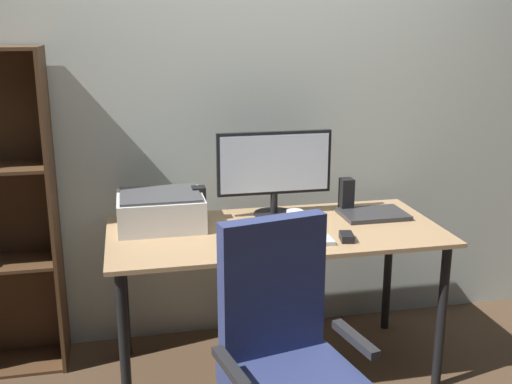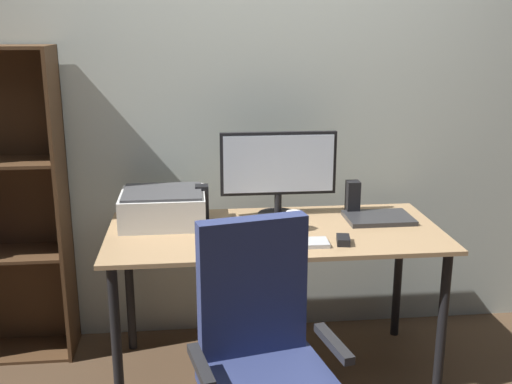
% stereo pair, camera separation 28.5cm
% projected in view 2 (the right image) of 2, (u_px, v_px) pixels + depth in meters
% --- Properties ---
extents(ground_plane, '(12.00, 12.00, 0.00)m').
position_uv_depth(ground_plane, '(274.00, 371.00, 3.06)').
color(ground_plane, '#4C3826').
extents(back_wall, '(6.40, 0.10, 2.60)m').
position_uv_depth(back_wall, '(262.00, 96.00, 3.22)').
color(back_wall, beige).
rests_on(back_wall, ground).
extents(desk, '(1.55, 0.72, 0.74)m').
position_uv_depth(desk, '(275.00, 247.00, 2.88)').
color(desk, tan).
rests_on(desk, ground).
extents(monitor, '(0.57, 0.20, 0.42)m').
position_uv_depth(monitor, '(278.00, 168.00, 3.01)').
color(monitor, black).
rests_on(monitor, desk).
extents(keyboard, '(0.29, 0.12, 0.02)m').
position_uv_depth(keyboard, '(295.00, 243.00, 2.66)').
color(keyboard, '#B7BABC').
rests_on(keyboard, desk).
extents(mouse, '(0.07, 0.10, 0.03)m').
position_uv_depth(mouse, '(343.00, 240.00, 2.68)').
color(mouse, black).
rests_on(mouse, desk).
extents(coffee_mug, '(0.10, 0.08, 0.09)m').
position_uv_depth(coffee_mug, '(295.00, 221.00, 2.85)').
color(coffee_mug, white).
rests_on(coffee_mug, desk).
extents(laptop, '(0.32, 0.23, 0.02)m').
position_uv_depth(laptop, '(379.00, 218.00, 3.00)').
color(laptop, '#2D2D30').
rests_on(laptop, desk).
extents(speaker_left, '(0.06, 0.07, 0.17)m').
position_uv_depth(speaker_left, '(202.00, 202.00, 3.01)').
color(speaker_left, black).
rests_on(speaker_left, desk).
extents(speaker_right, '(0.06, 0.07, 0.17)m').
position_uv_depth(speaker_right, '(353.00, 198.00, 3.08)').
color(speaker_right, black).
rests_on(speaker_right, desk).
extents(printer, '(0.40, 0.34, 0.16)m').
position_uv_depth(printer, '(163.00, 207.00, 2.94)').
color(printer, silver).
rests_on(printer, desk).
extents(office_chair, '(0.56, 0.55, 1.01)m').
position_uv_depth(office_chair, '(264.00, 377.00, 2.18)').
color(office_chair, '#232326').
rests_on(office_chair, ground).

